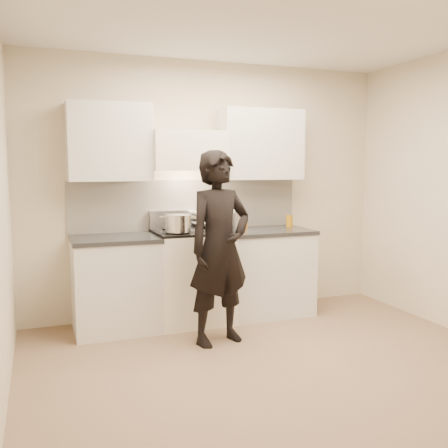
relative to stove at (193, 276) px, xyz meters
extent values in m
plane|color=#82664D|center=(0.30, -1.42, -0.47)|extent=(4.00, 4.00, 0.00)
cube|color=beige|center=(0.30, 0.33, 0.88)|extent=(4.00, 0.04, 2.70)
cube|color=silver|center=(0.30, -1.42, 2.22)|extent=(4.00, 3.50, 0.02)
cube|color=white|center=(0.05, 0.31, 0.71)|extent=(2.50, 0.02, 0.53)
cube|color=#A9A9AF|center=(0.00, 0.28, 0.56)|extent=(0.76, 0.08, 0.20)
cube|color=white|center=(0.00, 0.13, 1.28)|extent=(0.76, 0.40, 0.40)
cylinder|color=silver|center=(0.00, -0.05, 1.10)|extent=(0.66, 0.02, 0.02)
cube|color=silver|center=(0.83, 0.16, 1.35)|extent=(0.90, 0.33, 0.75)
cube|color=silver|center=(-0.78, 0.16, 1.35)|extent=(0.80, 0.33, 0.75)
cube|color=beige|center=(0.43, 0.30, 0.63)|extent=(0.08, 0.01, 0.12)
cube|color=white|center=(0.00, 0.00, -0.01)|extent=(0.76, 0.65, 0.92)
cube|color=black|center=(0.00, 0.00, 0.46)|extent=(0.76, 0.65, 0.02)
cube|color=silver|center=(0.16, 0.12, 0.47)|extent=(0.36, 0.34, 0.01)
cylinder|color=silver|center=(0.00, -0.29, 0.31)|extent=(0.62, 0.02, 0.02)
cylinder|color=black|center=(-0.18, -0.15, 0.48)|extent=(0.18, 0.18, 0.01)
cylinder|color=black|center=(0.18, -0.15, 0.48)|extent=(0.18, 0.18, 0.01)
cylinder|color=black|center=(-0.18, 0.15, 0.48)|extent=(0.18, 0.18, 0.01)
cylinder|color=black|center=(0.18, 0.15, 0.48)|extent=(0.18, 0.18, 0.01)
cube|color=silver|center=(0.83, 0.00, -0.03)|extent=(0.90, 0.65, 0.88)
cube|color=black|center=(0.83, 0.00, 0.43)|extent=(0.92, 0.67, 0.04)
cube|color=silver|center=(-0.78, 0.00, -0.03)|extent=(0.80, 0.65, 0.88)
cube|color=black|center=(-0.78, 0.00, 0.43)|extent=(0.82, 0.67, 0.04)
ellipsoid|color=silver|center=(0.20, 0.12, 0.59)|extent=(0.38, 0.38, 0.21)
torus|color=silver|center=(0.20, 0.12, 0.64)|extent=(0.40, 0.40, 0.02)
ellipsoid|color=beige|center=(0.20, 0.12, 0.58)|extent=(0.22, 0.22, 0.10)
cylinder|color=silver|center=(0.14, -0.03, 0.70)|extent=(0.06, 0.28, 0.21)
cylinder|color=silver|center=(-0.19, -0.14, 0.57)|extent=(0.32, 0.32, 0.17)
cube|color=silver|center=(-0.33, -0.10, 0.63)|extent=(0.06, 0.04, 0.01)
cube|color=silver|center=(-0.04, -0.19, 0.63)|extent=(0.06, 0.04, 0.01)
cylinder|color=#A9A9AF|center=(0.54, 0.17, 0.53)|extent=(0.12, 0.12, 0.18)
cylinder|color=black|center=(0.56, 0.17, 0.62)|extent=(0.01, 0.01, 0.31)
cylinder|color=silver|center=(0.55, 0.19, 0.62)|extent=(0.01, 0.01, 0.31)
cylinder|color=#A9A9AF|center=(0.53, 0.20, 0.62)|extent=(0.01, 0.01, 0.31)
cylinder|color=black|center=(0.51, 0.19, 0.62)|extent=(0.01, 0.01, 0.31)
cylinder|color=#A9A9AF|center=(0.51, 0.17, 0.62)|extent=(0.01, 0.01, 0.31)
cylinder|color=silver|center=(0.52, 0.15, 0.62)|extent=(0.01, 0.01, 0.31)
cylinder|color=black|center=(0.54, 0.14, 0.62)|extent=(0.01, 0.01, 0.31)
cylinder|color=#A9A9AF|center=(0.56, 0.15, 0.62)|extent=(0.01, 0.01, 0.31)
cylinder|color=orange|center=(0.67, 0.19, 0.48)|extent=(0.04, 0.04, 0.08)
cylinder|color=#B72900|center=(0.67, 0.19, 0.53)|extent=(0.05, 0.05, 0.03)
cylinder|color=#A96F0D|center=(1.16, 0.11, 0.51)|extent=(0.08, 0.08, 0.13)
imported|color=black|center=(0.05, -0.68, 0.39)|extent=(0.72, 0.57, 1.74)
camera|label=1|loc=(-1.45, -4.81, 1.12)|focal=40.00mm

